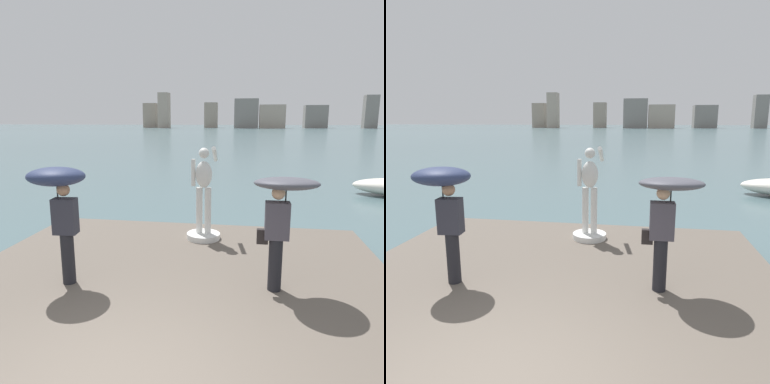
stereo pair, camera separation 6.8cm
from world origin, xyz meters
TOP-DOWN VIEW (x-y plane):
  - ground_plane at (0.00, 40.00)m, footprint 400.00×400.00m
  - pier at (0.00, 1.65)m, footprint 7.79×9.30m
  - statue_white_figure at (0.24, 5.11)m, footprint 0.79×0.95m
  - onlooker_left at (-1.82, 2.44)m, footprint 1.01×1.03m
  - onlooker_right at (1.80, 2.72)m, footprint 1.02×1.04m
  - distant_skyline at (0.50, 145.86)m, footprint 92.38×12.96m

SIDE VIEW (x-z plane):
  - ground_plane at x=0.00m, z-range 0.00..0.00m
  - pier at x=0.00m, z-range 0.00..0.40m
  - statue_white_figure at x=0.24m, z-range 0.16..2.32m
  - onlooker_right at x=1.80m, z-range 0.92..2.84m
  - onlooker_left at x=-1.82m, z-range 0.97..2.99m
  - distant_skyline at x=0.50m, z-range -1.71..12.21m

